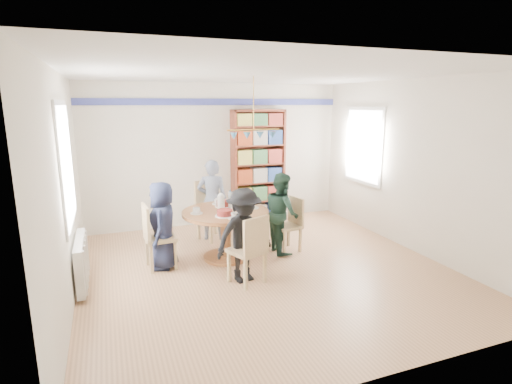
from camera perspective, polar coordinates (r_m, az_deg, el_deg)
name	(u,v)px	position (r m, az deg, el deg)	size (l,w,h in m)	color
ground	(266,269)	(5.82, 1.41, -10.95)	(5.00, 5.00, 0.00)	tan
room_shell	(229,149)	(6.11, -3.85, 6.19)	(5.00, 5.00, 5.00)	white
radiator	(82,262)	(5.62, -23.65, -9.09)	(0.12, 1.00, 0.60)	silver
dining_table	(226,223)	(6.05, -4.35, -4.45)	(1.30, 1.30, 0.75)	brown
chair_left	(155,234)	(5.85, -14.29, -5.81)	(0.44, 0.44, 0.94)	#D4BC82
chair_right	(290,222)	(6.41, 4.94, -4.23)	(0.45, 0.45, 0.87)	#D4BC82
chair_far	(210,207)	(6.98, -6.59, -2.12)	(0.59, 0.59, 1.02)	#D4BC82
chair_near	(251,247)	(5.18, -0.76, -7.88)	(0.53, 0.53, 0.93)	#D4BC82
person_left	(163,225)	(5.83, -13.20, -4.67)	(0.62, 0.40, 1.26)	#191F38
person_right	(282,213)	(6.30, 3.71, -2.98)	(0.62, 0.48, 1.28)	#183125
person_far	(212,200)	(6.91, -6.27, -1.13)	(0.51, 0.33, 1.40)	gray
person_near	(244,236)	(5.25, -1.73, -6.23)	(0.82, 0.47, 1.26)	black
bookshelf	(258,167)	(7.90, 0.31, 3.55)	(1.05, 0.32, 2.21)	maroon
tableware	(223,207)	(6.00, -4.67, -2.08)	(1.06, 1.06, 0.28)	white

